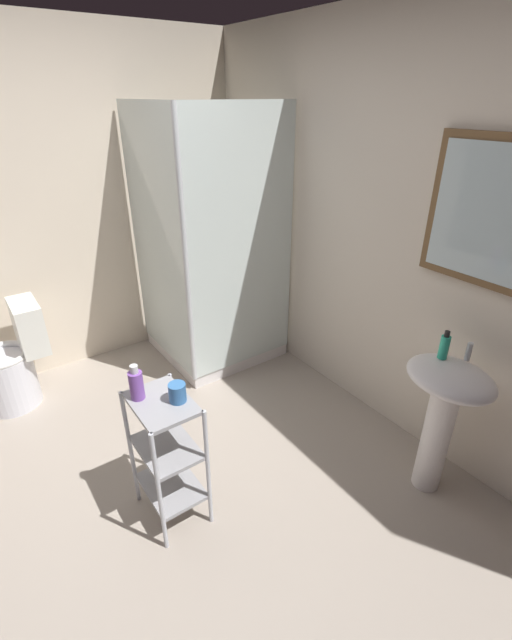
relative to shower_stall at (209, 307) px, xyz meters
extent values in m
cube|color=#A09486|center=(1.21, -1.22, -0.47)|extent=(4.20, 4.20, 0.02)
cube|color=beige|center=(1.21, 0.63, 0.79)|extent=(4.20, 0.10, 2.50)
cube|color=brown|center=(1.77, 0.56, 1.06)|extent=(0.56, 0.03, 0.72)
cube|color=silver|center=(1.77, 0.54, 1.06)|extent=(0.48, 0.01, 0.64)
cube|color=beige|center=(-0.64, -1.22, 0.79)|extent=(0.10, 4.20, 2.50)
cube|color=white|center=(-0.10, 0.10, -0.41)|extent=(0.90, 0.90, 0.10)
cube|color=silver|center=(-0.10, -0.35, 0.59)|extent=(0.90, 0.02, 1.90)
cube|color=silver|center=(0.35, 0.10, 0.59)|extent=(0.02, 0.90, 1.90)
cylinder|color=silver|center=(0.35, -0.35, 0.59)|extent=(0.04, 0.04, 1.90)
cylinder|color=silver|center=(-0.10, 0.10, -0.36)|extent=(0.08, 0.08, 0.00)
cylinder|color=white|center=(1.94, 0.30, -0.12)|extent=(0.15, 0.15, 0.68)
ellipsoid|color=white|center=(1.94, 0.30, 0.28)|extent=(0.46, 0.37, 0.13)
cylinder|color=silver|center=(1.94, 0.42, 0.40)|extent=(0.03, 0.03, 0.10)
cylinder|color=white|center=(-0.27, -1.52, -0.26)|extent=(0.37, 0.37, 0.40)
torus|color=white|center=(-0.27, -1.52, -0.05)|extent=(0.37, 0.37, 0.04)
cube|color=white|center=(-0.27, -1.30, 0.12)|extent=(0.35, 0.17, 0.36)
cylinder|color=silver|center=(1.08, -1.11, -0.09)|extent=(0.02, 0.02, 0.74)
cylinder|color=silver|center=(1.44, -1.11, -0.09)|extent=(0.02, 0.02, 0.74)
cylinder|color=silver|center=(1.08, -0.85, -0.09)|extent=(0.02, 0.02, 0.74)
cylinder|color=silver|center=(1.44, -0.85, -0.09)|extent=(0.02, 0.02, 0.74)
cube|color=#99999E|center=(1.26, -0.98, -0.28)|extent=(0.36, 0.26, 0.02)
cube|color=#99999E|center=(1.26, -0.98, -0.01)|extent=(0.36, 0.26, 0.02)
cube|color=#99999E|center=(1.26, -0.98, 0.27)|extent=(0.36, 0.26, 0.02)
cylinder|color=#2DBC99|center=(1.86, 0.33, 0.41)|extent=(0.05, 0.05, 0.13)
cylinder|color=black|center=(1.86, 0.33, 0.49)|extent=(0.03, 0.03, 0.03)
cylinder|color=purple|center=(1.17, -1.05, 0.35)|extent=(0.07, 0.07, 0.14)
cylinder|color=silver|center=(1.17, -1.05, 0.44)|extent=(0.04, 0.04, 0.04)
cylinder|color=#3870B2|center=(1.30, -0.91, 0.32)|extent=(0.08, 0.08, 0.09)
camera|label=1|loc=(2.86, -1.57, 1.57)|focal=24.51mm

